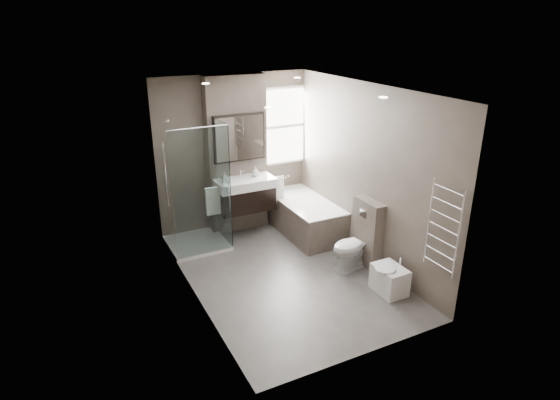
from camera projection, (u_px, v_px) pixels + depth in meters
room at (286, 188)px, 6.20m from camera, size 2.70×3.90×2.70m
vanity_pier at (236, 155)px, 7.68m from camera, size 1.00×0.25×2.60m
vanity at (245, 194)px, 7.59m from camera, size 0.95×0.47×0.66m
mirror_cabinet at (239, 138)px, 7.42m from camera, size 0.86×0.08×0.76m
towel_left at (213, 201)px, 7.35m from camera, size 0.24×0.06×0.44m
towel_right at (277, 190)px, 7.81m from camera, size 0.24×0.06×0.44m
shower_enclosure at (203, 218)px, 7.30m from camera, size 0.90×0.90×2.00m
bathtub at (304, 215)px, 7.86m from camera, size 0.75×1.60×0.57m
window at (282, 126)px, 8.00m from camera, size 0.98×0.06×1.33m
toilet at (354, 246)px, 6.72m from camera, size 0.73×0.48×0.70m
cistern_box at (367, 233)px, 6.79m from camera, size 0.19×0.55×1.00m
bidet at (389, 279)px, 6.17m from camera, size 0.40×0.46×0.48m
towel_radiator at (443, 228)px, 5.46m from camera, size 0.03×0.49×1.10m
soap_bottle_a at (225, 177)px, 7.31m from camera, size 0.07×0.08×0.16m
soap_bottle_b at (255, 172)px, 7.59m from camera, size 0.12×0.12×0.15m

